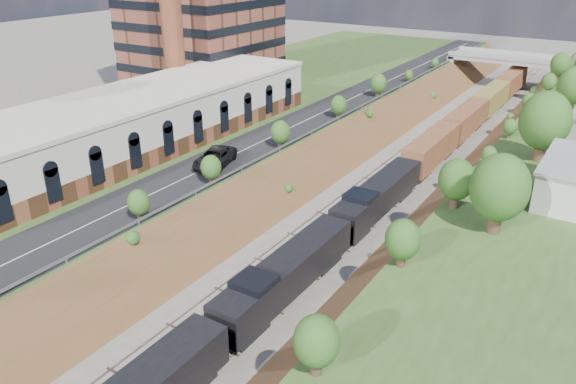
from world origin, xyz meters
name	(u,v)px	position (x,y,z in m)	size (l,w,h in m)	color
platform_left	(210,121)	(-33.00, 60.00, 2.50)	(44.00, 180.00, 5.00)	#3C5021
embankment_left	(327,161)	(-11.00, 60.00, 0.00)	(7.07, 180.00, 7.07)	brown
embankment_right	(478,193)	(11.00, 60.00, 0.00)	(7.07, 180.00, 7.07)	brown
rail_left_track	(380,171)	(-2.60, 60.00, 0.09)	(1.58, 180.00, 0.18)	gray
rail_right_track	(415,179)	(2.60, 60.00, 0.09)	(1.58, 180.00, 0.18)	gray
road	(301,123)	(-15.50, 60.00, 5.05)	(8.00, 180.00, 0.10)	black
guardrail	(325,124)	(-11.40, 59.80, 5.55)	(0.10, 171.00, 0.70)	#99999E
commercial_building	(126,124)	(-28.00, 38.00, 8.51)	(14.30, 62.30, 7.00)	brown
overpass	(507,65)	(0.00, 122.00, 4.92)	(24.50, 8.30, 7.40)	gray
tree_right_large	(500,188)	(17.00, 40.00, 9.38)	(5.25, 5.25, 7.61)	#473323
tree_left_crest	(103,220)	(-11.80, 20.00, 7.04)	(2.45, 2.45, 3.55)	#473323
freight_train	(426,154)	(2.60, 63.50, 2.64)	(3.15, 126.78, 4.68)	black
suv	(215,158)	(-15.10, 39.41, 6.10)	(3.32, 7.20, 2.00)	black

